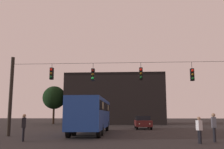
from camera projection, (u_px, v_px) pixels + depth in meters
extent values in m
plane|color=black|center=(123.00, 128.00, 32.15)|extent=(168.00, 168.00, 0.00)
cylinder|color=black|center=(11.00, 96.00, 20.34)|extent=(0.28, 0.28, 6.29)
cylinder|color=black|center=(119.00, 63.00, 20.16)|extent=(17.26, 0.02, 0.02)
cylinder|color=black|center=(52.00, 66.00, 20.50)|extent=(0.03, 0.03, 0.32)
cube|color=black|center=(52.00, 74.00, 20.40)|extent=(0.26, 0.32, 0.95)
sphere|color=red|center=(51.00, 70.00, 20.27)|extent=(0.20, 0.20, 0.20)
sphere|color=#5B3D0C|center=(51.00, 73.00, 20.22)|extent=(0.20, 0.20, 0.20)
sphere|color=#0C4219|center=(51.00, 77.00, 20.17)|extent=(0.20, 0.20, 0.20)
cylinder|color=black|center=(93.00, 66.00, 20.26)|extent=(0.03, 0.03, 0.44)
cube|color=black|center=(93.00, 75.00, 20.15)|extent=(0.26, 0.32, 0.95)
sphere|color=#510A0A|center=(93.00, 71.00, 20.02)|extent=(0.20, 0.20, 0.20)
sphere|color=#5B3D0C|center=(93.00, 74.00, 19.98)|extent=(0.20, 0.20, 0.20)
sphere|color=#1EE04C|center=(93.00, 78.00, 19.93)|extent=(0.20, 0.20, 0.20)
cylinder|color=black|center=(141.00, 65.00, 20.01)|extent=(0.03, 0.03, 0.41)
cube|color=black|center=(141.00, 74.00, 19.91)|extent=(0.26, 0.32, 0.95)
sphere|color=red|center=(141.00, 70.00, 19.78)|extent=(0.20, 0.20, 0.20)
sphere|color=#5B3D0C|center=(141.00, 73.00, 19.73)|extent=(0.20, 0.20, 0.20)
sphere|color=#0C4219|center=(141.00, 77.00, 19.68)|extent=(0.20, 0.20, 0.20)
cylinder|color=black|center=(192.00, 65.00, 19.74)|extent=(0.03, 0.03, 0.53)
cube|color=black|center=(192.00, 75.00, 19.62)|extent=(0.26, 0.32, 0.95)
sphere|color=red|center=(193.00, 70.00, 19.49)|extent=(0.20, 0.20, 0.20)
sphere|color=#5B3D0C|center=(193.00, 74.00, 19.45)|extent=(0.20, 0.20, 0.20)
sphere|color=#0C4219|center=(193.00, 78.00, 19.40)|extent=(0.20, 0.20, 0.20)
cube|color=navy|center=(92.00, 114.00, 22.80)|extent=(2.65, 11.03, 2.50)
cube|color=black|center=(92.00, 107.00, 22.89)|extent=(2.68, 10.37, 0.70)
cylinder|color=black|center=(86.00, 126.00, 26.57)|extent=(0.29, 1.00, 1.00)
cylinder|color=black|center=(107.00, 126.00, 26.45)|extent=(0.29, 1.00, 1.00)
cylinder|color=black|center=(74.00, 129.00, 20.50)|extent=(0.29, 1.00, 1.00)
cylinder|color=black|center=(101.00, 129.00, 20.38)|extent=(0.29, 1.00, 1.00)
cylinder|color=black|center=(68.00, 131.00, 18.54)|extent=(0.29, 1.00, 1.00)
cylinder|color=black|center=(99.00, 131.00, 18.42)|extent=(0.29, 1.00, 1.00)
cube|color=beige|center=(96.00, 108.00, 26.15)|extent=(2.57, 0.83, 0.56)
cube|color=beige|center=(87.00, 106.00, 20.18)|extent=(2.57, 0.83, 0.56)
cube|color=#511919|center=(143.00, 123.00, 30.10)|extent=(1.95, 4.36, 0.68)
cube|color=black|center=(143.00, 118.00, 30.34)|extent=(1.66, 2.38, 0.52)
cylinder|color=black|center=(151.00, 127.00, 28.62)|extent=(0.24, 0.65, 0.64)
cylinder|color=black|center=(137.00, 127.00, 28.67)|extent=(0.24, 0.65, 0.64)
cylinder|color=black|center=(148.00, 126.00, 31.42)|extent=(0.24, 0.65, 0.64)
cylinder|color=black|center=(136.00, 126.00, 31.48)|extent=(0.24, 0.65, 0.64)
sphere|color=white|center=(150.00, 124.00, 28.01)|extent=(0.18, 0.18, 0.18)
sphere|color=white|center=(139.00, 124.00, 28.05)|extent=(0.18, 0.18, 0.18)
cylinder|color=black|center=(215.00, 135.00, 15.58)|extent=(0.14, 0.14, 0.87)
cylinder|color=black|center=(214.00, 135.00, 15.74)|extent=(0.14, 0.14, 0.87)
cube|color=#4C4C56|center=(214.00, 122.00, 15.78)|extent=(0.28, 0.39, 0.65)
sphere|color=#8C6B51|center=(213.00, 115.00, 15.85)|extent=(0.23, 0.23, 0.23)
cylinder|color=black|center=(200.00, 137.00, 14.76)|extent=(0.14, 0.14, 0.76)
cylinder|color=black|center=(199.00, 137.00, 14.91)|extent=(0.14, 0.14, 0.76)
cube|color=silver|center=(199.00, 125.00, 14.94)|extent=(0.31, 0.40, 0.57)
sphere|color=#8C6B51|center=(199.00, 118.00, 15.00)|extent=(0.21, 0.21, 0.21)
cylinder|color=black|center=(23.00, 134.00, 16.16)|extent=(0.14, 0.14, 0.84)
cylinder|color=black|center=(23.00, 135.00, 16.00)|extent=(0.14, 0.14, 0.84)
cube|color=black|center=(24.00, 123.00, 16.20)|extent=(0.34, 0.42, 0.63)
sphere|color=#8C6B51|center=(24.00, 116.00, 16.26)|extent=(0.23, 0.23, 0.23)
cube|color=black|center=(116.00, 101.00, 48.25)|extent=(17.20, 11.88, 8.28)
cube|color=black|center=(116.00, 78.00, 48.93)|extent=(17.20, 11.88, 0.50)
cylinder|color=#2D2116|center=(54.00, 115.00, 45.79)|extent=(0.36, 0.36, 3.27)
sphere|color=black|center=(54.00, 98.00, 46.27)|extent=(4.13, 4.13, 4.13)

